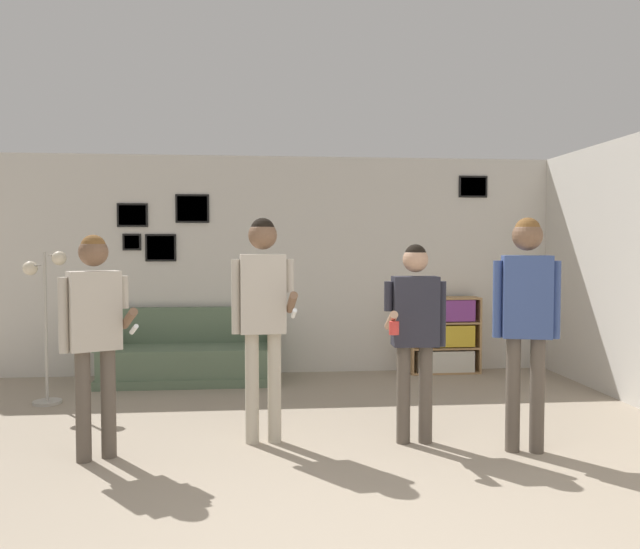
# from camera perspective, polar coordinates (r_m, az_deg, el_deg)

# --- Properties ---
(wall_back) EXTENTS (8.66, 0.08, 2.70)m
(wall_back) POSITION_cam_1_polar(r_m,az_deg,el_deg) (7.82, -1.52, 0.91)
(wall_back) COLOR beige
(wall_back) RESTS_ON ground_plane
(couch) EXTENTS (2.07, 0.80, 0.84)m
(couch) POSITION_cam_1_polar(r_m,az_deg,el_deg) (7.54, -11.65, -7.42)
(couch) COLOR #5B7056
(couch) RESTS_ON ground_plane
(bookshelf) EXTENTS (0.87, 0.30, 0.95)m
(bookshelf) POSITION_cam_1_polar(r_m,az_deg,el_deg) (7.99, 11.26, -5.46)
(bookshelf) COLOR #A87F51
(bookshelf) RESTS_ON ground_plane
(floor_lamp) EXTENTS (0.42, 0.28, 1.54)m
(floor_lamp) POSITION_cam_1_polar(r_m,az_deg,el_deg) (6.82, -23.80, -2.71)
(floor_lamp) COLOR #ADA89E
(floor_lamp) RESTS_ON ground_plane
(person_player_foreground_left) EXTENTS (0.59, 0.39, 1.67)m
(person_player_foreground_left) POSITION_cam_1_polar(r_m,az_deg,el_deg) (4.90, -19.91, -4.12)
(person_player_foreground_left) COLOR brown
(person_player_foreground_left) RESTS_ON ground_plane
(person_player_foreground_center) EXTENTS (0.52, 0.47, 1.81)m
(person_player_foreground_center) POSITION_cam_1_polar(r_m,az_deg,el_deg) (5.01, -5.24, -2.61)
(person_player_foreground_center) COLOR #B7AD99
(person_player_foreground_center) RESTS_ON ground_plane
(person_watcher_holding_cup) EXTENTS (0.51, 0.40, 1.60)m
(person_watcher_holding_cup) POSITION_cam_1_polar(r_m,az_deg,el_deg) (5.06, 8.68, -4.36)
(person_watcher_holding_cup) COLOR brown
(person_watcher_holding_cup) RESTS_ON ground_plane
(person_spectator_near_bookshelf) EXTENTS (0.49, 0.28, 1.81)m
(person_spectator_near_bookshelf) POSITION_cam_1_polar(r_m,az_deg,el_deg) (5.02, 18.35, -2.80)
(person_spectator_near_bookshelf) COLOR brown
(person_spectator_near_bookshelf) RESTS_ON ground_plane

